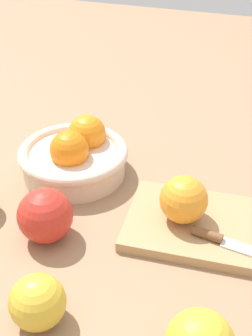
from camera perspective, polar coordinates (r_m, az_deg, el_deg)
name	(u,v)px	position (r m, az deg, el deg)	size (l,w,h in m)	color
ground_plane	(111,225)	(0.73, -1.87, -7.04)	(2.40, 2.40, 0.00)	#997556
bowl	(75,155)	(0.83, -6.34, 1.55)	(0.20, 0.20, 0.10)	beige
cutting_board	(202,226)	(0.73, 9.37, -7.03)	(0.23, 0.16, 0.02)	tan
orange_on_board	(184,200)	(0.70, 7.13, -3.89)	(0.07, 0.07, 0.07)	orange
knife	(229,242)	(0.69, 12.62, -8.96)	(0.16, 0.04, 0.01)	silver
apple_front_center	(38,302)	(0.59, -10.84, -15.93)	(0.07, 0.07, 0.07)	gold
apple_front_left	(45,216)	(0.70, -9.94, -5.80)	(0.08, 0.08, 0.08)	red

